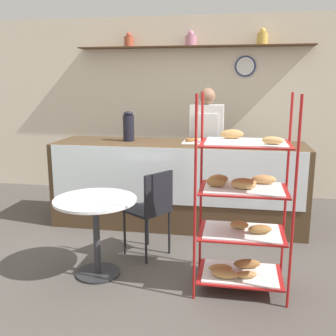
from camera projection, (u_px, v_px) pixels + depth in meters
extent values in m
plane|color=#4C4742|center=(161.00, 262.00, 3.86)|extent=(14.00, 14.00, 0.00)
cube|color=beige|center=(193.00, 108.00, 6.06)|extent=(10.00, 0.06, 2.70)
cube|color=#4C331E|center=(192.00, 47.00, 5.72)|extent=(3.45, 0.24, 0.02)
cylinder|color=#B24C33|center=(129.00, 42.00, 5.87)|extent=(0.14, 0.14, 0.15)
sphere|color=#B24C33|center=(129.00, 35.00, 5.85)|extent=(0.08, 0.08, 0.08)
cylinder|color=#CC7F99|center=(191.00, 41.00, 5.71)|extent=(0.17, 0.17, 0.14)
sphere|color=#CC7F99|center=(191.00, 34.00, 5.69)|extent=(0.09, 0.09, 0.09)
cylinder|color=gold|center=(262.00, 39.00, 5.53)|extent=(0.15, 0.15, 0.16)
sphere|color=gold|center=(263.00, 31.00, 5.51)|extent=(0.08, 0.08, 0.08)
cylinder|color=navy|center=(245.00, 66.00, 5.75)|extent=(0.30, 0.03, 0.30)
cylinder|color=white|center=(245.00, 66.00, 5.73)|extent=(0.26, 0.00, 0.26)
cube|color=#4C3823|center=(178.00, 184.00, 4.83)|extent=(3.02, 0.79, 1.02)
cube|color=silver|center=(173.00, 177.00, 4.40)|extent=(2.90, 0.01, 0.65)
cylinder|color=#A51919|center=(195.00, 202.00, 3.04)|extent=(0.02, 0.02, 1.65)
cylinder|color=#A51919|center=(294.00, 207.00, 2.91)|extent=(0.02, 0.02, 1.65)
cylinder|color=#A51919|center=(201.00, 185.00, 3.52)|extent=(0.02, 0.02, 1.65)
cylinder|color=#A51919|center=(286.00, 189.00, 3.40)|extent=(0.02, 0.02, 1.65)
cube|color=#A51919|center=(240.00, 274.00, 3.37)|extent=(0.71, 0.48, 0.01)
cube|color=white|center=(240.00, 273.00, 3.37)|extent=(0.63, 0.43, 0.01)
ellipsoid|color=#B27F47|center=(220.00, 268.00, 3.37)|extent=(0.21, 0.11, 0.07)
ellipsoid|color=olive|center=(247.00, 264.00, 3.43)|extent=(0.24, 0.11, 0.08)
ellipsoid|color=#B27F47|center=(246.00, 275.00, 3.26)|extent=(0.20, 0.12, 0.06)
ellipsoid|color=#B27F47|center=(225.00, 274.00, 3.26)|extent=(0.23, 0.11, 0.08)
cube|color=#A51919|center=(242.00, 233.00, 3.29)|extent=(0.71, 0.48, 0.01)
cube|color=white|center=(242.00, 232.00, 3.28)|extent=(0.63, 0.43, 0.01)
ellipsoid|color=#B27F47|center=(239.00, 225.00, 3.32)|extent=(0.16, 0.10, 0.07)
ellipsoid|color=olive|center=(260.00, 229.00, 3.22)|extent=(0.21, 0.13, 0.07)
cube|color=#A51919|center=(243.00, 189.00, 3.21)|extent=(0.71, 0.48, 0.01)
cube|color=white|center=(243.00, 188.00, 3.20)|extent=(0.63, 0.43, 0.01)
ellipsoid|color=#B27F47|center=(244.00, 183.00, 3.19)|extent=(0.21, 0.09, 0.08)
ellipsoid|color=tan|center=(243.00, 185.00, 3.14)|extent=(0.21, 0.10, 0.07)
ellipsoid|color=#B27F47|center=(218.00, 179.00, 3.31)|extent=(0.18, 0.12, 0.08)
ellipsoid|color=tan|center=(264.00, 179.00, 3.30)|extent=(0.21, 0.10, 0.08)
ellipsoid|color=olive|center=(216.00, 182.00, 3.21)|extent=(0.18, 0.13, 0.08)
cube|color=#A51919|center=(245.00, 144.00, 3.13)|extent=(0.71, 0.48, 0.01)
cube|color=white|center=(245.00, 142.00, 3.12)|extent=(0.63, 0.43, 0.01)
ellipsoid|color=#B27F47|center=(232.00, 134.00, 3.25)|extent=(0.20, 0.11, 0.08)
ellipsoid|color=tan|center=(273.00, 140.00, 2.96)|extent=(0.17, 0.10, 0.06)
cube|color=#282833|center=(206.00, 173.00, 5.42)|extent=(0.27, 0.19, 1.01)
cube|color=silver|center=(207.00, 121.00, 5.27)|extent=(0.44, 0.22, 0.43)
cube|color=silver|center=(206.00, 128.00, 5.17)|extent=(0.31, 0.01, 0.36)
sphere|color=#8C664C|center=(207.00, 96.00, 5.20)|extent=(0.22, 0.22, 0.22)
cylinder|color=#262628|center=(98.00, 273.00, 3.63)|extent=(0.41, 0.41, 0.02)
cylinder|color=#333338|center=(97.00, 237.00, 3.55)|extent=(0.06, 0.06, 0.68)
cylinder|color=white|center=(95.00, 200.00, 3.48)|extent=(0.74, 0.74, 0.02)
cylinder|color=black|center=(148.00, 225.00, 4.24)|extent=(0.02, 0.02, 0.46)
cylinder|color=black|center=(125.00, 233.00, 4.01)|extent=(0.02, 0.02, 0.46)
cylinder|color=black|center=(169.00, 232.00, 4.02)|extent=(0.02, 0.02, 0.46)
cylinder|color=black|center=(146.00, 241.00, 3.79)|extent=(0.02, 0.02, 0.46)
cube|color=black|center=(147.00, 210.00, 3.96)|extent=(0.53, 0.53, 0.03)
cube|color=black|center=(159.00, 193.00, 3.80)|extent=(0.23, 0.32, 0.40)
cylinder|color=black|center=(129.00, 128.00, 4.84)|extent=(0.14, 0.14, 0.32)
ellipsoid|color=black|center=(128.00, 113.00, 4.80)|extent=(0.12, 0.12, 0.06)
cube|color=white|center=(198.00, 142.00, 4.72)|extent=(0.38, 0.30, 0.01)
torus|color=brown|center=(190.00, 140.00, 4.75)|extent=(0.11, 0.11, 0.04)
torus|color=#EAB2C1|center=(203.00, 141.00, 4.66)|extent=(0.13, 0.13, 0.04)
torus|color=gold|center=(197.00, 140.00, 4.80)|extent=(0.11, 0.11, 0.03)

